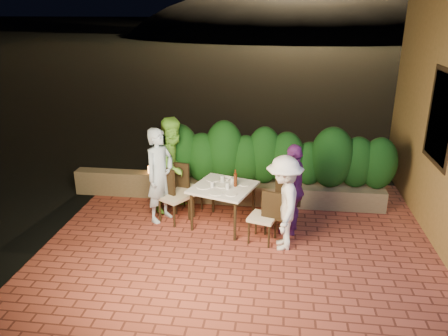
% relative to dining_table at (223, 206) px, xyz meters
% --- Properties ---
extents(ground, '(400.00, 400.00, 0.00)m').
position_rel_dining_table_xyz_m(ground, '(0.69, -1.19, -0.40)').
color(ground, black).
rests_on(ground, ground).
extents(terrace_floor, '(7.00, 6.00, 0.15)m').
position_rel_dining_table_xyz_m(terrace_floor, '(0.69, -0.69, -0.45)').
color(terrace_floor, brown).
rests_on(terrace_floor, ground).
extents(window_pane, '(0.08, 1.00, 1.40)m').
position_rel_dining_table_xyz_m(window_pane, '(3.51, 0.31, 1.62)').
color(window_pane, black).
rests_on(window_pane, building_wall).
extents(window_frame, '(0.06, 1.15, 1.55)m').
position_rel_dining_table_xyz_m(window_frame, '(3.50, 0.31, 1.62)').
color(window_frame, black).
rests_on(window_frame, building_wall).
extents(planter, '(4.20, 0.55, 0.40)m').
position_rel_dining_table_xyz_m(planter, '(0.89, 1.11, -0.17)').
color(planter, brown).
rests_on(planter, ground).
extents(hedge, '(4.00, 0.70, 1.10)m').
position_rel_dining_table_xyz_m(hedge, '(0.89, 1.11, 0.57)').
color(hedge, '#0F3710').
rests_on(hedge, planter).
extents(parapet, '(2.20, 0.30, 0.50)m').
position_rel_dining_table_xyz_m(parapet, '(-2.11, 1.11, -0.12)').
color(parapet, brown).
rests_on(parapet, ground).
extents(hill, '(52.00, 40.00, 22.00)m').
position_rel_dining_table_xyz_m(hill, '(2.69, 58.81, -4.38)').
color(hill, black).
rests_on(hill, ground).
extents(dining_table, '(1.25, 1.25, 0.75)m').
position_rel_dining_table_xyz_m(dining_table, '(0.00, 0.00, 0.00)').
color(dining_table, white).
rests_on(dining_table, ground).
extents(plate_nw, '(0.24, 0.24, 0.01)m').
position_rel_dining_table_xyz_m(plate_nw, '(-0.33, -0.08, 0.38)').
color(plate_nw, white).
rests_on(plate_nw, dining_table).
extents(plate_sw, '(0.24, 0.24, 0.01)m').
position_rel_dining_table_xyz_m(plate_sw, '(-0.22, 0.28, 0.38)').
color(plate_sw, white).
rests_on(plate_sw, dining_table).
extents(plate_ne, '(0.21, 0.21, 0.01)m').
position_rel_dining_table_xyz_m(plate_ne, '(0.17, -0.32, 0.38)').
color(plate_ne, white).
rests_on(plate_ne, dining_table).
extents(plate_se, '(0.21, 0.21, 0.01)m').
position_rel_dining_table_xyz_m(plate_se, '(0.36, 0.13, 0.38)').
color(plate_se, white).
rests_on(plate_se, dining_table).
extents(plate_centre, '(0.22, 0.22, 0.01)m').
position_rel_dining_table_xyz_m(plate_centre, '(-0.02, 0.00, 0.38)').
color(plate_centre, white).
rests_on(plate_centre, dining_table).
extents(plate_front, '(0.22, 0.22, 0.01)m').
position_rel_dining_table_xyz_m(plate_front, '(-0.08, -0.32, 0.38)').
color(plate_front, white).
rests_on(plate_front, dining_table).
extents(glass_nw, '(0.06, 0.06, 0.10)m').
position_rel_dining_table_xyz_m(glass_nw, '(-0.19, -0.06, 0.42)').
color(glass_nw, silver).
rests_on(glass_nw, dining_table).
extents(glass_sw, '(0.07, 0.07, 0.12)m').
position_rel_dining_table_xyz_m(glass_sw, '(-0.04, 0.20, 0.43)').
color(glass_sw, silver).
rests_on(glass_sw, dining_table).
extents(glass_ne, '(0.07, 0.07, 0.11)m').
position_rel_dining_table_xyz_m(glass_ne, '(0.09, -0.12, 0.43)').
color(glass_ne, silver).
rests_on(glass_ne, dining_table).
extents(glass_se, '(0.07, 0.07, 0.12)m').
position_rel_dining_table_xyz_m(glass_se, '(0.15, 0.10, 0.44)').
color(glass_se, silver).
rests_on(glass_se, dining_table).
extents(beer_bottle, '(0.06, 0.06, 0.30)m').
position_rel_dining_table_xyz_m(beer_bottle, '(0.21, 0.03, 0.53)').
color(beer_bottle, '#481E0C').
rests_on(beer_bottle, dining_table).
extents(bowl, '(0.22, 0.22, 0.04)m').
position_rel_dining_table_xyz_m(bowl, '(0.02, 0.32, 0.40)').
color(bowl, white).
rests_on(bowl, dining_table).
extents(chair_left_front, '(0.63, 0.63, 0.98)m').
position_rel_dining_table_xyz_m(chair_left_front, '(-0.90, 0.06, 0.11)').
color(chair_left_front, black).
rests_on(chair_left_front, ground).
extents(chair_left_back, '(0.53, 0.53, 0.96)m').
position_rel_dining_table_xyz_m(chair_left_back, '(-0.72, 0.46, 0.11)').
color(chair_left_back, black).
rests_on(chair_left_back, ground).
extents(chair_right_front, '(0.52, 0.52, 0.91)m').
position_rel_dining_table_xyz_m(chair_right_front, '(0.71, -0.47, 0.08)').
color(chair_right_front, black).
rests_on(chair_right_front, ground).
extents(chair_right_back, '(0.48, 0.48, 0.95)m').
position_rel_dining_table_xyz_m(chair_right_back, '(0.92, -0.06, 0.10)').
color(chair_right_back, black).
rests_on(chair_right_back, ground).
extents(diner_blue, '(0.66, 0.75, 1.72)m').
position_rel_dining_table_xyz_m(diner_blue, '(-1.15, 0.09, 0.49)').
color(diner_blue, silver).
rests_on(diner_blue, ground).
extents(diner_green, '(1.06, 1.11, 1.80)m').
position_rel_dining_table_xyz_m(diner_green, '(-1.00, 0.59, 0.53)').
color(diner_green, '#78CE40').
rests_on(diner_green, ground).
extents(diner_white, '(0.64, 1.03, 1.54)m').
position_rel_dining_table_xyz_m(diner_white, '(1.04, -0.62, 0.40)').
color(diner_white, white).
rests_on(diner_white, ground).
extents(diner_purple, '(0.55, 0.98, 1.58)m').
position_rel_dining_table_xyz_m(diner_purple, '(1.19, -0.07, 0.42)').
color(diner_purple, '#642571').
rests_on(diner_purple, ground).
extents(parapet_lamp, '(0.10, 0.10, 0.14)m').
position_rel_dining_table_xyz_m(parapet_lamp, '(-1.64, 1.11, 0.20)').
color(parapet_lamp, orange).
rests_on(parapet_lamp, parapet).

